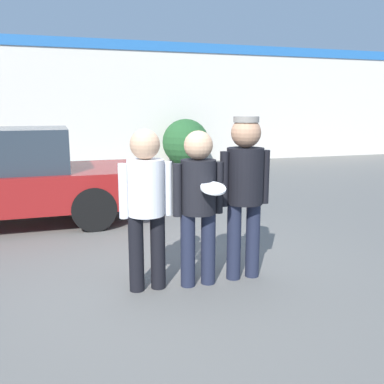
{
  "coord_description": "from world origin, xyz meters",
  "views": [
    {
      "loc": [
        -1.17,
        -4.28,
        1.81
      ],
      "look_at": [
        0.16,
        -0.1,
        0.94
      ],
      "focal_mm": 40.0,
      "sensor_mm": 36.0,
      "label": 1
    }
  ],
  "objects_px": {
    "person_left": "(146,197)",
    "person_middle_with_frisbee": "(198,196)",
    "person_right": "(245,182)",
    "shrub": "(186,142)"
  },
  "relations": [
    {
      "from": "person_left",
      "to": "person_right",
      "type": "distance_m",
      "value": 1.05
    },
    {
      "from": "person_middle_with_frisbee",
      "to": "shrub",
      "type": "bearing_deg",
      "value": 73.97
    },
    {
      "from": "shrub",
      "to": "person_left",
      "type": "bearing_deg",
      "value": -109.14
    },
    {
      "from": "person_right",
      "to": "shrub",
      "type": "height_order",
      "value": "person_right"
    },
    {
      "from": "shrub",
      "to": "person_middle_with_frisbee",
      "type": "bearing_deg",
      "value": -106.03
    },
    {
      "from": "person_middle_with_frisbee",
      "to": "shrub",
      "type": "height_order",
      "value": "person_middle_with_frisbee"
    },
    {
      "from": "person_left",
      "to": "shrub",
      "type": "relative_size",
      "value": 1.1
    },
    {
      "from": "person_left",
      "to": "person_middle_with_frisbee",
      "type": "bearing_deg",
      "value": -5.4
    },
    {
      "from": "person_left",
      "to": "shrub",
      "type": "bearing_deg",
      "value": 70.86
    },
    {
      "from": "person_middle_with_frisbee",
      "to": "shrub",
      "type": "xyz_separation_m",
      "value": [
        2.59,
        9.03,
        -0.2
      ]
    }
  ]
}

